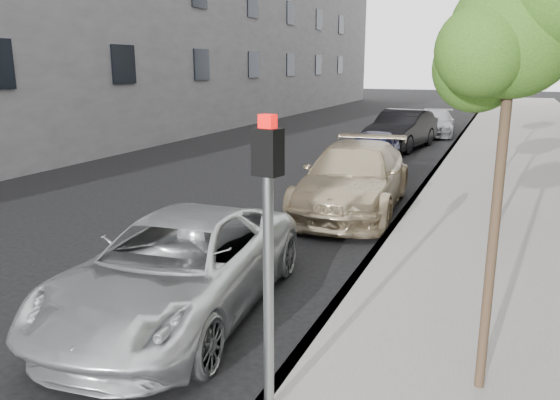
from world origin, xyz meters
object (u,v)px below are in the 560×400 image
Objects in this scene: tree_far at (517,30)px; sedan_blue at (372,150)px; tree_mid at (515,45)px; minivan at (179,266)px; sedan_rear at (436,123)px; signal_pole at (268,233)px; tree_near at (517,35)px; suv at (354,178)px; sedan_black at (402,130)px.

tree_far reaches higher than sedan_blue.
tree_mid reaches higher than minivan.
minivan is at bearing -96.30° from sedan_rear.
minivan is (-2.18, 1.80, -1.27)m from signal_pole.
signal_pole is at bearing -147.26° from tree_near.
suv is 1.12× the size of sedan_black.
sedan_black reaches higher than sedan_blue.
sedan_black is (0.01, 5.29, 0.14)m from sedan_blue.
suv is at bearing 115.08° from tree_near.
tree_near is 0.96× the size of tree_mid.
tree_mid is 12.35m from sedan_black.
minivan is 22.43m from sedan_rear.
sedan_rear is at bearing 105.22° from signal_pole.
sedan_rear is at bearing 108.42° from tree_far.
suv is (-1.40, 8.35, -1.16)m from signal_pole.
tree_far is (-0.00, 13.00, 0.78)m from tree_near.
tree_near is 6.50m from tree_mid.
sedan_blue is at bearing 94.49° from suv.
tree_far is at bearing 56.57° from suv.
suv is 1.28× the size of sedan_rear.
tree_far is 14.59m from signal_pole.
suv is at bearing 169.63° from tree_mid.
tree_mid is (0.00, 6.50, 0.12)m from tree_near.
tree_near reaches higher than signal_pole.
sedan_black is at bearing 130.93° from tree_far.
tree_near is at bearing -68.90° from suv.
sedan_rear is at bearing 82.34° from minivan.
sedan_blue reaches higher than sedan_rear.
tree_mid is 0.88× the size of tree_far.
tree_far is 1.19× the size of sedan_rear.
suv is 5.40m from sedan_blue.
tree_far is 5.66m from sedan_blue.
sedan_black is (-0.78, 10.63, 0.01)m from suv.
sedan_blue is at bearing 84.40° from minivan.
suv is at bearing -119.45° from tree_far.
sedan_black is at bearing 90.24° from suv.
suv reaches higher than sedan_blue.
sedan_blue is (-4.12, 5.95, -3.17)m from tree_mid.
sedan_rear is at bearing 98.24° from tree_near.
tree_far is at bearing 90.00° from tree_mid.
tree_near is at bearing -90.00° from tree_far.
tree_mid reaches higher than sedan_black.
sedan_rear is (-1.40, 24.23, -1.34)m from signal_pole.
tree_near is 8.37m from suv.
sedan_black is (-4.11, 11.24, -3.02)m from tree_mid.
suv is at bearing -77.34° from sedan_black.
tree_mid is 4.54m from suv.
sedan_blue is (-0.01, 11.89, -0.03)m from minivan.
tree_mid is at bearing -61.47° from sedan_black.
sedan_rear is at bearing 86.02° from suv.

